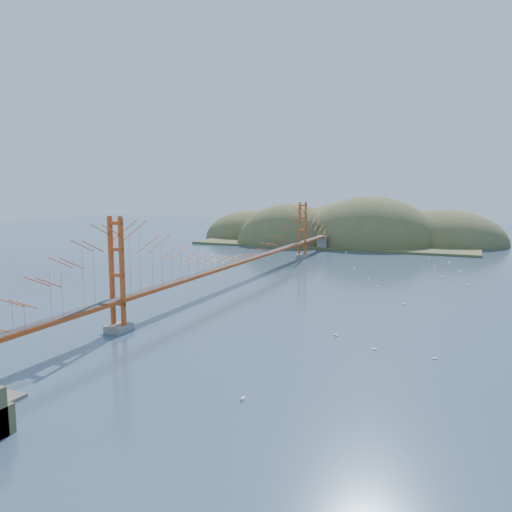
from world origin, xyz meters
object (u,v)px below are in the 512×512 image
at_px(sailboat_1, 405,303).
at_px(sailboat_0, 283,294).
at_px(sailboat_2, 374,348).
at_px(bridge, 243,237).

height_order(sailboat_1, sailboat_0, sailboat_1).
xyz_separation_m(sailboat_1, sailboat_2, (-0.30, -19.72, -0.01)).
height_order(bridge, sailboat_1, bridge).
bearing_deg(sailboat_2, sailboat_1, 89.13).
bearing_deg(sailboat_0, sailboat_1, 2.83).
distance_m(bridge, sailboat_2, 36.53).
height_order(sailboat_0, sailboat_2, sailboat_2).
xyz_separation_m(sailboat_0, sailboat_2, (15.61, -18.93, 0.00)).
bearing_deg(bridge, sailboat_1, -13.79).
distance_m(bridge, sailboat_1, 26.78).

